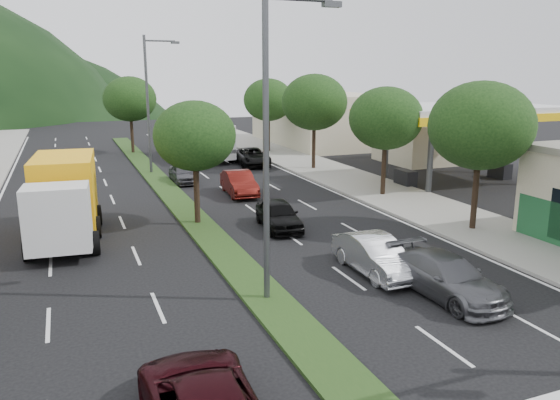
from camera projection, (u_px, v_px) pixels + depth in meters
name	position (u px, v px, depth m)	size (l,w,h in m)	color
sidewalk_right	(350.00, 180.00, 38.14)	(5.00, 90.00, 0.15)	gray
median	(163.00, 185.00, 36.37)	(1.60, 56.00, 0.12)	#1E3B15
gas_canopy	(459.00, 114.00, 36.70)	(12.20, 8.20, 5.25)	silver
bldg_right_far	(322.00, 119.00, 57.25)	(10.00, 16.00, 5.20)	beige
tree_r_b	(481.00, 126.00, 25.05)	(4.80, 4.80, 6.94)	black
tree_r_c	(386.00, 118.00, 32.36)	(4.40, 4.40, 6.48)	black
tree_r_d	(314.00, 102.00, 41.30)	(5.00, 5.00, 7.17)	black
tree_r_e	(268.00, 100.00, 50.42)	(4.60, 4.60, 6.71)	black
tree_med_near	(195.00, 136.00, 26.32)	(4.00, 4.00, 6.02)	black
tree_med_far	(130.00, 99.00, 49.70)	(4.80, 4.80, 6.94)	black
streetlight_near	(272.00, 133.00, 17.08)	(2.60, 0.25, 10.00)	#47494C
streetlight_mid	(150.00, 98.00, 39.69)	(2.60, 0.25, 10.00)	#47494C
sedan_silver	(375.00, 255.00, 20.56)	(1.52, 4.35, 1.43)	#B1B4BA
car_queue_a	(279.00, 215.00, 26.46)	(1.65, 4.10, 1.40)	black
car_queue_b	(447.00, 276.00, 18.47)	(1.96, 4.82, 1.40)	#525357
car_queue_c	(239.00, 183.00, 33.72)	(1.55, 4.44, 1.46)	#54120E
car_queue_d	(252.00, 157.00, 44.29)	(2.34, 5.06, 1.41)	black
car_queue_e	(183.00, 174.00, 37.38)	(1.49, 3.71, 1.26)	#47464B
car_queue_f	(194.00, 151.00, 47.50)	(1.90, 4.68, 1.36)	black
box_truck	(64.00, 201.00, 24.67)	(3.42, 7.66, 3.68)	silver
motorhome	(205.00, 139.00, 47.33)	(3.35, 8.58, 3.21)	silver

